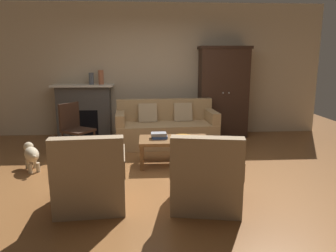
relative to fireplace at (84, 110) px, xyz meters
name	(u,v)px	position (x,y,z in m)	size (l,w,h in m)	color
ground_plane	(163,172)	(1.55, -2.30, -0.57)	(9.60, 9.60, 0.00)	brown
back_wall	(157,70)	(1.55, 0.25, 0.83)	(7.20, 0.10, 2.80)	beige
fireplace	(84,110)	(0.00, 0.00, 0.00)	(1.26, 0.48, 1.12)	#4C4947
armoire	(223,92)	(2.95, -0.08, 0.39)	(1.06, 0.57, 1.90)	#382319
couch	(166,128)	(1.70, -0.75, -0.25)	(1.96, 0.96, 0.86)	tan
coffee_table	(174,142)	(1.75, -1.95, -0.20)	(1.10, 0.60, 0.42)	brown
fruit_bowl	(183,138)	(1.88, -2.00, -0.12)	(0.30, 0.30, 0.05)	orange
book_stack	(159,136)	(1.51, -1.93, -0.10)	(0.26, 0.19, 0.09)	#38569E
mantel_vase_slate	(91,79)	(0.18, -0.02, 0.67)	(0.10, 0.10, 0.24)	#565B66
mantel_vase_terracotta	(101,77)	(0.38, -0.02, 0.70)	(0.11, 0.11, 0.30)	#A86042
armchair_near_left	(91,180)	(0.68, -3.40, -0.25)	(0.83, 0.82, 0.88)	#997F60
armchair_near_right	(206,180)	(1.99, -3.47, -0.25)	(0.89, 0.89, 0.88)	#997F60
side_chair_wooden	(74,125)	(0.06, -1.28, -0.06)	(0.61, 0.61, 0.90)	#382319
dog	(31,154)	(-0.43, -2.07, -0.32)	(0.37, 0.52, 0.39)	beige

